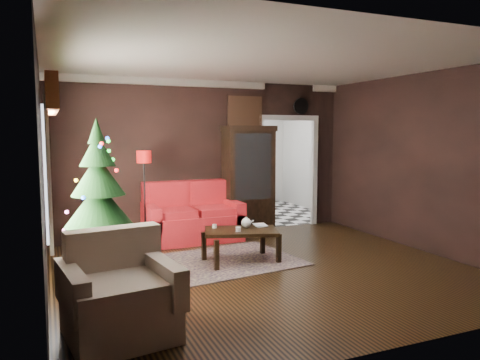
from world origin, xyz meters
name	(u,v)px	position (x,y,z in m)	size (l,w,h in m)	color
floor	(266,270)	(0.00, 0.00, 0.00)	(5.50, 5.50, 0.00)	black
ceiling	(267,61)	(0.00, 0.00, 2.80)	(5.50, 5.50, 0.00)	white
wall_back	(206,158)	(0.00, 2.50, 1.40)	(5.50, 5.50, 0.00)	black
wall_front	(398,189)	(0.00, -2.50, 1.40)	(5.50, 5.50, 0.00)	black
wall_left	(43,175)	(-2.75, 0.00, 1.40)	(5.50, 5.50, 0.00)	black
wall_right	(424,163)	(2.75, 0.00, 1.40)	(5.50, 5.50, 0.00)	black
doorway	(288,174)	(1.70, 2.50, 1.05)	(1.10, 0.10, 2.10)	silver
left_window	(46,169)	(-2.71, 0.20, 1.45)	(0.05, 1.60, 1.40)	white
valance	(51,97)	(-2.63, 0.20, 2.27)	(0.12, 2.10, 0.35)	brown
kitchen_floor	(256,214)	(1.70, 4.00, 0.00)	(3.00, 3.00, 0.00)	white
kitchen_window	(232,139)	(1.70, 5.45, 1.70)	(0.70, 0.06, 0.70)	white
rug	(220,262)	(-0.44, 0.60, 0.01)	(2.19, 1.60, 0.01)	#4B3842
loveseat	(193,212)	(-0.40, 2.05, 0.50)	(1.70, 0.90, 1.00)	maroon
curio_cabinet	(248,182)	(0.75, 2.27, 0.95)	(0.90, 0.45, 1.90)	black
floor_lamp	(145,197)	(-1.25, 1.92, 0.83)	(0.25, 0.25, 1.50)	black
christmas_tree	(99,201)	(-2.14, 0.25, 1.05)	(0.98, 0.98, 1.87)	#133817
armchair	(119,288)	(-2.14, -1.33, 0.46)	(0.96, 0.96, 0.98)	tan
coffee_table	(241,245)	(-0.15, 0.50, 0.24)	(1.03, 0.62, 0.46)	black
teapot	(246,223)	(-0.04, 0.58, 0.55)	(0.17, 0.17, 0.16)	white
cup_a	(214,226)	(-0.47, 0.74, 0.50)	(0.07, 0.07, 0.06)	white
cup_b	(238,229)	(-0.24, 0.40, 0.51)	(0.07, 0.07, 0.06)	white
book	(254,218)	(0.12, 0.65, 0.60)	(0.19, 0.02, 0.25)	#837454
wall_clock	(301,106)	(1.95, 2.45, 2.38)	(0.32, 0.32, 0.06)	white
painting	(245,112)	(0.75, 2.46, 2.25)	(0.62, 0.05, 0.52)	#BA7041
kitchen_counter	(236,188)	(1.70, 5.20, 0.45)	(1.80, 0.60, 0.90)	silver
kitchen_table	(249,200)	(1.40, 3.70, 0.38)	(0.70, 0.70, 0.75)	brown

